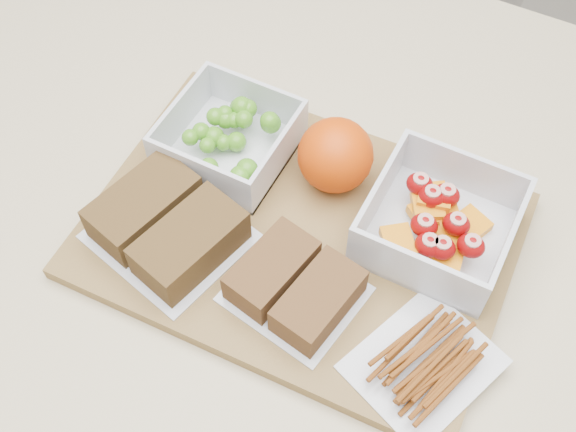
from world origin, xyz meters
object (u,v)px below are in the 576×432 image
object	(u,v)px
cutting_board	(300,235)
sandwich_bag_center	(295,286)
fruit_container	(438,224)
pretzel_bag	(426,359)
grape_container	(232,137)
orange	(335,155)
sandwich_bag_left	(167,225)

from	to	relation	value
cutting_board	sandwich_bag_center	bearing A→B (deg)	-69.02
fruit_container	pretzel_bag	world-z (taller)	fruit_container
grape_container	fruit_container	xyz separation A→B (m)	(0.24, -0.00, -0.00)
cutting_board	orange	xyz separation A→B (m)	(0.00, 0.08, 0.05)
grape_container	sandwich_bag_center	xyz separation A→B (m)	(0.14, -0.13, -0.00)
grape_container	fruit_container	size ratio (longest dim) A/B	0.91
fruit_container	sandwich_bag_left	size ratio (longest dim) A/B	0.82
orange	fruit_container	bearing A→B (deg)	-8.62
fruit_container	orange	bearing A→B (deg)	171.38
cutting_board	orange	distance (m)	0.09
pretzel_bag	orange	bearing A→B (deg)	136.99
sandwich_bag_left	fruit_container	bearing A→B (deg)	27.71
orange	sandwich_bag_left	world-z (taller)	orange
sandwich_bag_left	sandwich_bag_center	world-z (taller)	sandwich_bag_left
fruit_container	pretzel_bag	size ratio (longest dim) A/B	0.89
grape_container	sandwich_bag_center	distance (m)	0.19
sandwich_bag_left	pretzel_bag	world-z (taller)	sandwich_bag_left
pretzel_bag	grape_container	bearing A→B (deg)	153.98
pretzel_bag	cutting_board	bearing A→B (deg)	155.18
pretzel_bag	sandwich_bag_center	bearing A→B (deg)	176.12
fruit_container	pretzel_bag	xyz separation A→B (m)	(0.04, -0.13, -0.01)
orange	grape_container	bearing A→B (deg)	-171.56
grape_container	fruit_container	world-z (taller)	fruit_container
fruit_container	pretzel_bag	bearing A→B (deg)	-73.07
sandwich_bag_left	pretzel_bag	distance (m)	0.28
fruit_container	pretzel_bag	distance (m)	0.14
cutting_board	pretzel_bag	bearing A→B (deg)	-27.07
sandwich_bag_center	pretzel_bag	bearing A→B (deg)	-3.88
orange	sandwich_bag_center	xyz separation A→B (m)	(0.03, -0.14, -0.02)
grape_container	pretzel_bag	size ratio (longest dim) A/B	0.81
orange	pretzel_bag	size ratio (longest dim) A/B	0.51
grape_container	orange	xyz separation A→B (m)	(0.11, 0.02, 0.02)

